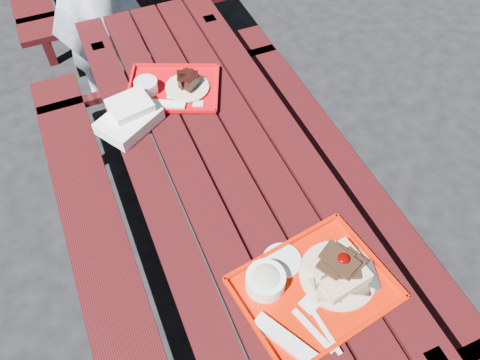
# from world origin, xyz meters

# --- Properties ---
(ground) EXTENTS (60.00, 60.00, 0.00)m
(ground) POSITION_xyz_m (0.00, 0.00, 0.00)
(ground) COLOR black
(ground) RESTS_ON ground
(picnic_table_near) EXTENTS (1.41, 2.40, 0.75)m
(picnic_table_near) POSITION_xyz_m (-0.00, 0.00, 0.56)
(picnic_table_near) COLOR #3A0B0C
(picnic_table_near) RESTS_ON ground
(near_tray) EXTENTS (0.53, 0.44, 0.15)m
(near_tray) POSITION_xyz_m (0.06, -0.60, 0.79)
(near_tray) COLOR red
(near_tray) RESTS_ON picnic_table_near
(far_tray) EXTENTS (0.50, 0.45, 0.07)m
(far_tray) POSITION_xyz_m (-0.06, 0.49, 0.77)
(far_tray) COLOR red
(far_tray) RESTS_ON picnic_table_near
(white_cloth) EXTENTS (0.30, 0.28, 0.10)m
(white_cloth) POSITION_xyz_m (-0.29, 0.36, 0.79)
(white_cloth) COLOR white
(white_cloth) RESTS_ON picnic_table_near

